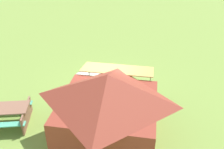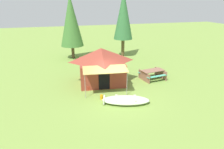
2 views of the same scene
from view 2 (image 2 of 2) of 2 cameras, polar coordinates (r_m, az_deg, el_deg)
The scene contains 8 objects.
ground_plane at distance 13.41m, azimuth 1.16°, elevation -6.00°, with size 80.00×80.00×0.00m, color olive.
beached_rowboat at distance 12.52m, azimuth 3.73°, elevation -7.01°, with size 3.04×1.95×0.38m.
canvas_cabin_tent at distance 15.30m, azimuth -2.91°, elevation 2.68°, with size 3.78×4.64×2.59m.
picnic_table at distance 16.39m, azimuth 11.07°, elevation 0.29°, with size 1.93×1.75×0.74m.
cooler_box at distance 14.45m, azimuth -6.28°, elevation -3.47°, with size 0.46×0.40×0.32m, color #B03727.
fuel_can at distance 12.99m, azimuth -2.89°, elevation -6.20°, with size 0.18×0.18×0.29m, color orange.
pine_tree_back_left at distance 22.45m, azimuth 3.14°, elevation 15.97°, with size 2.01×2.01×6.92m.
pine_tree_back_right at distance 21.97m, azimuth -11.18°, elevation 14.28°, with size 2.33×2.33×6.45m.
Camera 2 is at (-3.64, -11.52, 5.82)m, focal length 33.33 mm.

